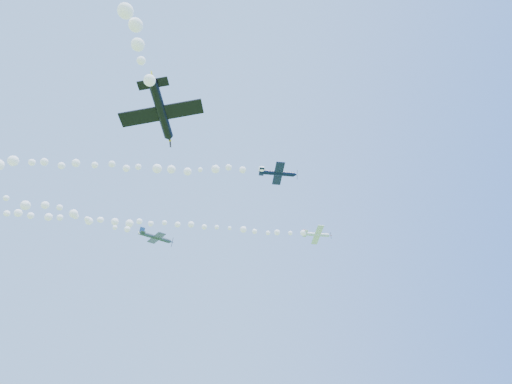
{
  "coord_description": "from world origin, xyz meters",
  "views": [
    {
      "loc": [
        -1.81,
        -60.19,
        2.0
      ],
      "look_at": [
        6.23,
        -5.15,
        44.58
      ],
      "focal_mm": 30.0,
      "sensor_mm": 36.0,
      "label": 1
    }
  ],
  "objects": [
    {
      "name": "plane_grey",
      "position": [
        -9.86,
        6.14,
        41.29
      ],
      "size": [
        6.26,
        6.55,
        2.02
      ],
      "rotation": [
        0.22,
        0.01,
        0.39
      ],
      "color": "#384452"
    },
    {
      "name": "plane_navy",
      "position": [
        9.58,
        -7.47,
        47.08
      ],
      "size": [
        6.67,
        6.97,
        2.3
      ],
      "rotation": [
        0.14,
        0.05,
        -0.07
      ],
      "color": "black"
    },
    {
      "name": "plane_black",
      "position": [
        -7.04,
        -29.67,
        34.76
      ],
      "size": [
        8.45,
        7.98,
        3.17
      ],
      "rotation": [
        -0.19,
        0.1,
        1.34
      ],
      "color": "black"
    },
    {
      "name": "smoke_trail_white",
      "position": [
        -22.73,
        16.29,
        50.43
      ],
      "size": [
        86.99,
        3.18,
        2.76
      ],
      "primitive_type": null,
      "color": "white"
    },
    {
      "name": "smoke_trail_navy",
      "position": [
        -28.47,
        -4.71,
        46.89
      ],
      "size": [
        72.13,
        7.51,
        2.65
      ],
      "primitive_type": null,
      "color": "white"
    },
    {
      "name": "plane_white",
      "position": [
        22.67,
        15.84,
        50.73
      ],
      "size": [
        6.4,
        6.64,
        1.92
      ],
      "rotation": [
        -0.11,
        -0.0,
        -0.01
      ],
      "color": "white"
    }
  ]
}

